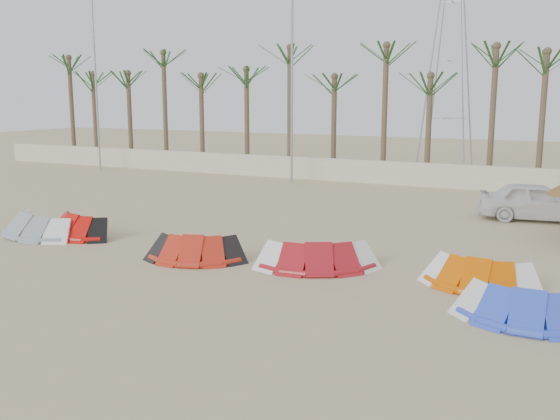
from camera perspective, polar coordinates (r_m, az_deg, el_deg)
The scene contains 13 objects.
ground at distance 15.62m, azimuth -9.69°, elevation -8.38°, with size 120.00×120.00×0.00m, color tan.
boundary_wall at distance 35.34m, azimuth 11.33°, elevation 3.28°, with size 60.00×0.30×1.30m, color beige.
palm_line at distance 36.40m, azimuth 13.32°, elevation 12.56°, with size 52.00×4.00×7.70m.
lamp_a at distance 42.92m, azimuth -16.46°, elevation 11.17°, with size 1.25×0.14×11.00m.
lamp_b at distance 35.17m, azimuth 1.15°, elevation 11.81°, with size 1.25×0.14×11.00m.
pylon at distance 41.02m, azimuth 14.76°, elevation 3.22°, with size 3.00×3.00×14.00m, color #A5A8AD, non-canonical shape.
kite_grey at distance 24.19m, azimuth -20.88°, elevation -1.10°, with size 3.94×2.38×0.90m.
kite_red_left at distance 23.45m, azimuth -17.65°, elevation -1.27°, with size 3.08×1.88×0.90m.
kite_red_mid at distance 19.34m, azimuth -7.30°, elevation -3.31°, with size 3.35×2.27×0.90m.
kite_red_right at distance 18.43m, azimuth 3.82°, elevation -3.93°, with size 3.93×2.79×0.90m.
kite_orange at distance 17.42m, azimuth 17.92°, elevation -5.31°, with size 3.14×1.73×0.90m.
kite_blue at distance 15.24m, azimuth 21.92°, elevation -7.84°, with size 3.25×1.57×0.90m.
car at distance 27.02m, azimuth 22.46°, elevation 0.71°, with size 1.82×4.52×1.54m, color silver.
Camera 1 is at (8.65, -11.99, 5.05)m, focal length 40.00 mm.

